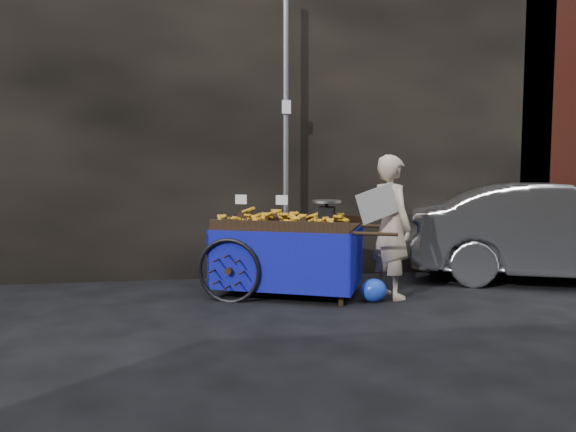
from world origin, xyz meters
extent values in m
plane|color=black|center=(0.00, 0.00, 0.00)|extent=(80.00, 80.00, 0.00)
cube|color=black|center=(-1.00, 2.60, 2.50)|extent=(11.00, 2.00, 5.00)
cube|color=#591E14|center=(5.50, 2.60, 2.50)|extent=(3.00, 2.00, 5.00)
cylinder|color=slate|center=(0.30, 1.30, 2.00)|extent=(0.08, 0.08, 4.00)
cube|color=white|center=(0.30, 1.25, 2.40)|extent=(0.12, 0.02, 0.18)
cube|color=black|center=(0.20, 0.46, 0.84)|extent=(1.96, 1.63, 0.06)
cube|color=black|center=(0.40, 0.92, 0.91)|extent=(1.56, 0.71, 0.11)
cube|color=black|center=(0.00, 0.01, 0.91)|extent=(1.56, 0.71, 0.11)
cube|color=black|center=(0.71, -0.22, 0.42)|extent=(0.07, 0.07, 0.84)
cube|color=black|center=(1.04, 0.55, 0.42)|extent=(0.07, 0.07, 0.84)
cylinder|color=black|center=(1.04, -0.36, 0.84)|extent=(0.50, 0.25, 0.04)
cylinder|color=black|center=(1.38, 0.41, 0.84)|extent=(0.50, 0.25, 0.04)
torus|color=black|center=(-0.56, 0.17, 0.37)|extent=(0.74, 0.36, 0.79)
torus|color=black|center=(-0.10, 1.21, 0.37)|extent=(0.74, 0.36, 0.79)
cylinder|color=black|center=(-0.33, 0.69, 0.37)|extent=(0.52, 1.10, 0.05)
cube|color=navy|center=(-0.01, -0.03, 0.48)|extent=(1.59, 0.71, 0.71)
cube|color=navy|center=(0.41, 0.95, 0.48)|extent=(1.59, 0.71, 0.71)
cube|color=navy|center=(-0.58, 0.80, 0.48)|extent=(0.46, 1.01, 0.71)
cube|color=navy|center=(0.98, 0.12, 0.48)|extent=(0.46, 1.01, 0.71)
cube|color=black|center=(0.65, 0.32, 1.02)|extent=(0.23, 0.21, 0.17)
cylinder|color=silver|center=(0.65, 0.32, 1.17)|extent=(0.47, 0.47, 0.03)
cube|color=white|center=(-0.38, 0.59, 1.19)|extent=(0.14, 0.07, 0.12)
cube|color=white|center=(0.11, 0.38, 1.19)|extent=(0.14, 0.07, 0.12)
imported|color=tan|center=(1.40, 0.09, 0.87)|extent=(0.60, 0.73, 1.73)
cube|color=#B7B6B0|center=(1.17, -0.10, 1.17)|extent=(0.58, 0.11, 0.50)
ellipsoid|color=blue|center=(1.13, -0.11, 0.14)|extent=(0.31, 0.25, 0.28)
imported|color=#ADAFB4|center=(4.06, 0.59, 0.68)|extent=(4.37, 2.84, 1.36)
camera|label=1|loc=(-0.90, -6.37, 1.59)|focal=35.00mm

